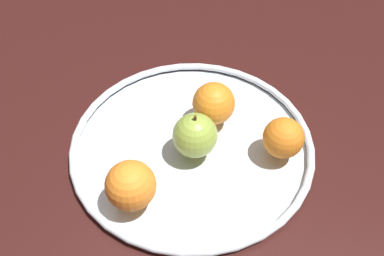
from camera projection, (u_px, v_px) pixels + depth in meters
The scene contains 6 objects.
ground_plane at pixel (192, 155), 72.44cm from camera, with size 148.09×148.09×4.00cm, color #341412.
fruit_bowl at pixel (192, 144), 70.27cm from camera, with size 38.82×38.82×1.80cm.
apple at pixel (195, 135), 65.79cm from camera, with size 6.89×6.89×7.69cm.
orange_front_left at pixel (214, 103), 70.28cm from camera, with size 6.91×6.91×6.91cm, color orange.
orange_center at pixel (131, 185), 59.66cm from camera, with size 7.10×7.10×7.10cm, color orange.
orange_back_right at pixel (283, 138), 65.86cm from camera, with size 6.29×6.29×6.29cm, color orange.
Camera 1 is at (20.19, -40.08, 55.05)cm, focal length 41.10 mm.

